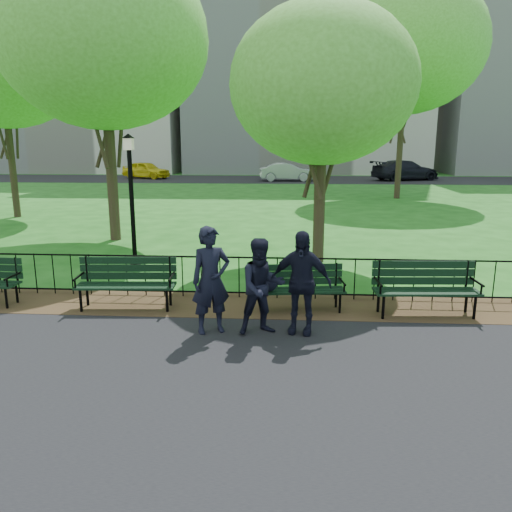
# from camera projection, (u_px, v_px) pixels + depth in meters

# --- Properties ---
(ground) EXTENTS (120.00, 120.00, 0.00)m
(ground) POSITION_uv_depth(u_px,v_px,m) (263.00, 334.00, 8.56)
(ground) COLOR #1E5917
(asphalt_path) EXTENTS (60.00, 9.20, 0.01)m
(asphalt_path) POSITION_uv_depth(u_px,v_px,m) (246.00, 456.00, 5.25)
(asphalt_path) COLOR black
(asphalt_path) RESTS_ON ground
(dirt_strip) EXTENTS (60.00, 1.60, 0.01)m
(dirt_strip) POSITION_uv_depth(u_px,v_px,m) (266.00, 305.00, 10.01)
(dirt_strip) COLOR #3D2C19
(dirt_strip) RESTS_ON ground
(far_street) EXTENTS (70.00, 9.00, 0.01)m
(far_street) POSITION_uv_depth(u_px,v_px,m) (284.00, 179.00, 42.58)
(far_street) COLOR black
(far_street) RESTS_ON ground
(iron_fence) EXTENTS (24.06, 0.06, 1.00)m
(iron_fence) POSITION_uv_depth(u_px,v_px,m) (268.00, 276.00, 10.39)
(iron_fence) COLOR black
(iron_fence) RESTS_ON ground
(apartment_west) EXTENTS (22.00, 15.00, 26.00)m
(apartment_west) POSITION_uv_depth(u_px,v_px,m) (82.00, 48.00, 53.68)
(apartment_west) COLOR beige
(apartment_west) RESTS_ON ground
(apartment_mid) EXTENTS (24.00, 15.00, 30.00)m
(apartment_mid) POSITION_uv_depth(u_px,v_px,m) (306.00, 24.00, 51.70)
(apartment_mid) COLOR beige
(apartment_mid) RESTS_ON ground
(park_bench_main) EXTENTS (1.76, 0.73, 0.97)m
(park_bench_main) POSITION_uv_depth(u_px,v_px,m) (289.00, 282.00, 9.58)
(park_bench_main) COLOR black
(park_bench_main) RESTS_ON ground
(park_bench_left_a) EXTENTS (1.95, 0.71, 1.09)m
(park_bench_left_a) POSITION_uv_depth(u_px,v_px,m) (127.00, 277.00, 9.80)
(park_bench_left_a) COLOR black
(park_bench_left_a) RESTS_ON ground
(park_bench_right_a) EXTENTS (1.98, 0.72, 1.10)m
(park_bench_right_a) POSITION_uv_depth(u_px,v_px,m) (425.00, 282.00, 9.41)
(park_bench_right_a) COLOR black
(park_bench_right_a) RESTS_ON ground
(lamppost) EXTENTS (0.31, 0.31, 3.41)m
(lamppost) POSITION_uv_depth(u_px,v_px,m) (132.00, 198.00, 12.42)
(lamppost) COLOR black
(lamppost) RESTS_ON ground
(tree_near_w) EXTENTS (6.53, 6.53, 9.10)m
(tree_near_w) POSITION_uv_depth(u_px,v_px,m) (103.00, 38.00, 15.31)
(tree_near_w) COLOR #2D2116
(tree_near_w) RESTS_ON ground
(tree_near_e) EXTENTS (4.79, 4.79, 6.68)m
(tree_near_e) POSITION_uv_depth(u_px,v_px,m) (323.00, 84.00, 12.67)
(tree_near_e) COLOR #2D2116
(tree_near_e) RESTS_ON ground
(tree_mid_w) EXTENTS (6.83, 6.83, 9.52)m
(tree_mid_w) POSITION_uv_depth(u_px,v_px,m) (0.00, 56.00, 20.24)
(tree_mid_w) COLOR #2D2116
(tree_mid_w) RESTS_ON ground
(tree_far_e) EXTENTS (8.49, 8.49, 11.83)m
(tree_far_e) POSITION_uv_depth(u_px,v_px,m) (406.00, 46.00, 26.85)
(tree_far_e) COLOR #2D2116
(tree_far_e) RESTS_ON ground
(person_left) EXTENTS (0.80, 0.68, 1.85)m
(person_left) POSITION_uv_depth(u_px,v_px,m) (211.00, 280.00, 8.45)
(person_left) COLOR black
(person_left) RESTS_ON asphalt_path
(person_mid) EXTENTS (0.90, 0.66, 1.66)m
(person_mid) POSITION_uv_depth(u_px,v_px,m) (262.00, 287.00, 8.41)
(person_mid) COLOR black
(person_mid) RESTS_ON asphalt_path
(person_right) EXTENTS (1.11, 0.63, 1.78)m
(person_right) POSITION_uv_depth(u_px,v_px,m) (301.00, 282.00, 8.44)
(person_right) COLOR black
(person_right) RESTS_ON asphalt_path
(taxi) EXTENTS (4.62, 3.19, 1.46)m
(taxi) POSITION_uv_depth(u_px,v_px,m) (146.00, 170.00, 43.44)
(taxi) COLOR yellow
(taxi) RESTS_ON far_street
(sedan_silver) EXTENTS (4.58, 1.85, 1.48)m
(sedan_silver) POSITION_uv_depth(u_px,v_px,m) (287.00, 172.00, 40.64)
(sedan_silver) COLOR #A3A6AB
(sedan_silver) RESTS_ON far_street
(sedan_dark) EXTENTS (6.14, 4.18, 1.65)m
(sedan_dark) POSITION_uv_depth(u_px,v_px,m) (405.00, 170.00, 41.45)
(sedan_dark) COLOR black
(sedan_dark) RESTS_ON far_street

